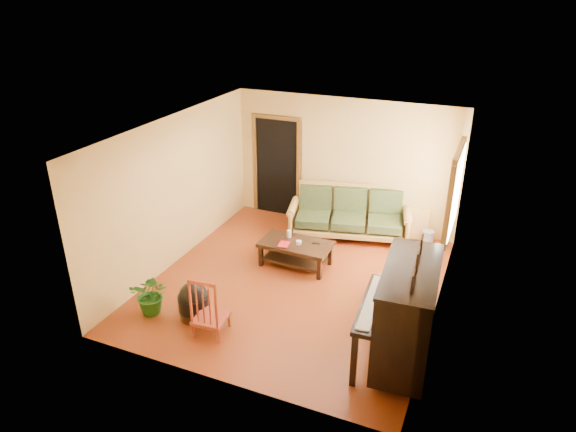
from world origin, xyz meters
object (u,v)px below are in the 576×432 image
at_px(coffee_table, 296,254).
at_px(piano, 406,316).
at_px(footstool, 194,305).
at_px(ceramic_crock, 428,238).
at_px(red_chair, 210,304).
at_px(sofa, 349,214).
at_px(potted_plant, 152,294).
at_px(armchair, 405,274).

distance_m(coffee_table, piano, 2.88).
distance_m(footstool, ceramic_crock, 4.68).
height_order(footstool, red_chair, red_chair).
height_order(sofa, potted_plant, sofa).
xyz_separation_m(armchair, piano, (0.29, -1.49, 0.29)).
bearing_deg(red_chair, coffee_table, 74.92).
height_order(sofa, armchair, sofa).
distance_m(armchair, ceramic_crock, 1.99).
bearing_deg(coffee_table, footstool, -111.71).
bearing_deg(coffee_table, armchair, -7.47).
bearing_deg(potted_plant, footstool, 11.84).
relative_size(piano, potted_plant, 2.45).
bearing_deg(footstool, sofa, 68.78).
xyz_separation_m(piano, red_chair, (-2.63, -0.48, -0.22)).
relative_size(ceramic_crock, potted_plant, 0.42).
xyz_separation_m(red_chair, potted_plant, (-1.06, 0.07, -0.16)).
distance_m(piano, ceramic_crock, 3.52).
bearing_deg(red_chair, ceramic_crock, 53.48).
xyz_separation_m(footstool, ceramic_crock, (2.82, 3.74, -0.08)).
height_order(piano, potted_plant, piano).
relative_size(sofa, footstool, 4.94).
bearing_deg(ceramic_crock, sofa, -168.76).
distance_m(red_chair, ceramic_crock, 4.63).
xyz_separation_m(footstool, red_chair, (0.41, -0.21, 0.26)).
xyz_separation_m(red_chair, ceramic_crock, (2.40, 3.94, -0.34)).
relative_size(coffee_table, potted_plant, 1.91).
distance_m(coffee_table, armchair, 1.97).
bearing_deg(piano, red_chair, -173.66).
distance_m(sofa, coffee_table, 1.54).
distance_m(sofa, potted_plant, 4.09).
xyz_separation_m(sofa, coffee_table, (-0.53, -1.42, -0.26)).
relative_size(sofa, ceramic_crock, 8.35).
height_order(piano, footstool, piano).
bearing_deg(piano, ceramic_crock, 89.74).
xyz_separation_m(coffee_table, red_chair, (-0.39, -2.23, 0.25)).
bearing_deg(ceramic_crock, potted_plant, -131.83).
bearing_deg(red_chair, sofa, 70.67).
distance_m(piano, potted_plant, 3.73).
bearing_deg(armchair, piano, -74.29).
bearing_deg(coffee_table, potted_plant, -123.93).
relative_size(armchair, potted_plant, 1.27).
bearing_deg(piano, footstool, -178.88).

